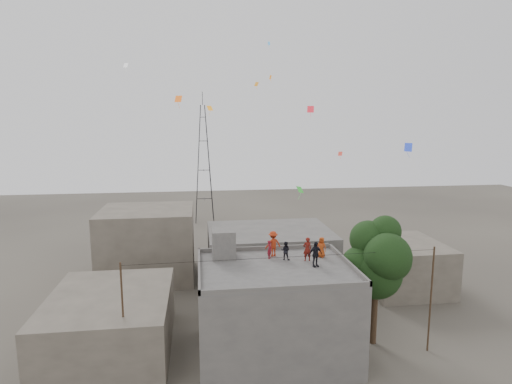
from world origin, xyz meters
TOP-DOWN VIEW (x-y plane):
  - ground at (0.00, 0.00)m, footprint 140.00×140.00m
  - main_building at (0.00, 0.00)m, footprint 10.00×8.00m
  - parapet at (0.00, 0.00)m, footprint 10.00×8.00m
  - stair_head_box at (-3.20, 2.60)m, footprint 1.60×1.80m
  - neighbor_west at (-11.00, 2.00)m, footprint 8.00×10.00m
  - neighbor_north at (2.00, 14.00)m, footprint 12.00×9.00m
  - neighbor_northwest at (-10.00, 16.00)m, footprint 9.00×8.00m
  - neighbor_east at (14.00, 10.00)m, footprint 7.00×8.00m
  - tree at (7.37, 0.60)m, footprint 4.90×4.60m
  - utility_line at (0.50, -1.25)m, footprint 20.12×0.62m
  - transmission_tower at (-4.00, 40.00)m, footprint 2.97×2.97m
  - person_red_adult at (2.43, 1.09)m, footprint 0.64×0.46m
  - person_orange_child at (3.63, 1.73)m, footprint 0.84×0.80m
  - person_dark_child at (1.00, 1.52)m, footprint 0.77×0.70m
  - person_dark_adult at (2.66, -0.16)m, footprint 1.06×0.68m
  - person_orange_adult at (0.29, 2.40)m, footprint 1.32×0.98m
  - person_red_child at (-0.03, 1.95)m, footprint 0.46×0.55m
  - kites at (1.57, 7.53)m, footprint 21.05×14.51m

SIDE VIEW (x-z plane):
  - ground at x=0.00m, z-range 0.00..0.00m
  - neighbor_west at x=-11.00m, z-range 0.00..4.00m
  - neighbor_east at x=14.00m, z-range 0.00..4.40m
  - neighbor_north at x=2.00m, z-range 0.00..5.00m
  - main_building at x=0.00m, z-range 0.00..6.10m
  - neighbor_northwest at x=-10.00m, z-range 0.00..7.00m
  - utility_line at x=0.50m, z-range 0.13..7.53m
  - tree at x=7.37m, z-range 1.55..10.65m
  - parapet at x=0.00m, z-range 6.10..6.40m
  - person_red_child at x=-0.03m, z-range 6.10..7.39m
  - person_dark_child at x=1.00m, z-range 6.10..7.40m
  - person_orange_child at x=3.63m, z-range 6.10..7.54m
  - person_red_adult at x=2.43m, z-range 6.10..7.76m
  - person_dark_adult at x=2.66m, z-range 6.10..7.79m
  - person_orange_adult at x=0.29m, z-range 6.10..7.92m
  - stair_head_box at x=-3.20m, z-range 6.10..8.10m
  - transmission_tower at x=-4.00m, z-range -0.93..19.07m
  - kites at x=1.57m, z-range 9.53..22.43m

